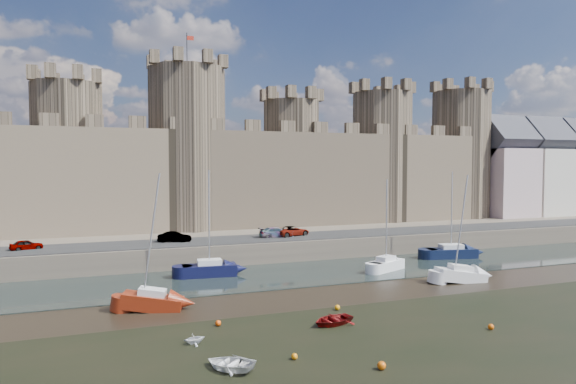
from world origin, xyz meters
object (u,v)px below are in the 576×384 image
at_px(car_2, 277,232).
at_px(sailboat_3, 451,252).
at_px(car_3, 292,231).
at_px(sailboat_4, 152,300).
at_px(car_0, 26,245).
at_px(sailboat_2, 386,264).
at_px(sailboat_1, 209,269).
at_px(car_1, 175,237).
at_px(sailboat_5, 460,274).

distance_m(car_2, sailboat_3, 21.93).
distance_m(car_3, sailboat_4, 27.47).
distance_m(car_0, car_3, 30.63).
bearing_deg(car_3, car_0, 71.80).
xyz_separation_m(sailboat_2, sailboat_3, (11.65, 3.84, 0.02)).
height_order(sailboat_1, sailboat_4, sailboat_1).
distance_m(sailboat_2, sailboat_3, 12.27).
bearing_deg(car_1, car_0, 104.58).
xyz_separation_m(car_2, sailboat_1, (-10.36, -8.40, -2.30)).
bearing_deg(sailboat_2, sailboat_3, -5.86).
distance_m(car_0, sailboat_3, 49.38).
xyz_separation_m(car_1, sailboat_3, (32.82, -8.71, -2.32)).
xyz_separation_m(sailboat_1, sailboat_5, (23.01, -11.03, -0.09)).
distance_m(car_1, car_3, 14.90).
xyz_separation_m(car_2, sailboat_3, (20.10, -8.47, -2.33)).
xyz_separation_m(car_3, sailboat_2, (6.26, -12.62, -2.35)).
bearing_deg(sailboat_1, car_0, 159.61).
relative_size(sailboat_2, sailboat_4, 0.91).
distance_m(sailboat_1, sailboat_5, 25.52).
bearing_deg(car_0, sailboat_3, -116.05).
relative_size(sailboat_1, sailboat_4, 1.00).
relative_size(car_2, sailboat_2, 0.45).
relative_size(car_0, car_2, 0.73).
height_order(car_1, car_3, car_3).
distance_m(car_2, sailboat_2, 15.11).
relative_size(car_2, sailboat_1, 0.41).
xyz_separation_m(car_0, sailboat_2, (36.89, -12.63, -2.26)).
relative_size(car_0, sailboat_4, 0.30).
bearing_deg(car_1, car_2, -76.17).
distance_m(car_0, sailboat_4, 22.49).
relative_size(car_3, sailboat_3, 0.44).
relative_size(sailboat_2, sailboat_5, 0.93).
bearing_deg(sailboat_1, sailboat_5, -20.23).
distance_m(car_2, car_3, 2.21).
bearing_deg(car_1, sailboat_2, -105.75).
bearing_deg(car_2, sailboat_1, 129.89).
bearing_deg(car_0, sailboat_2, -124.69).
xyz_separation_m(car_2, sailboat_2, (8.44, -12.30, -2.35)).
bearing_deg(car_2, car_3, -80.82).
xyz_separation_m(sailboat_1, sailboat_4, (-6.82, -10.61, -0.06)).
height_order(sailboat_2, sailboat_4, sailboat_4).
bearing_deg(car_1, car_3, -74.78).
height_order(car_0, car_1, car_1).
relative_size(car_1, car_3, 0.82).
bearing_deg(sailboat_1, car_1, 110.64).
bearing_deg(car_3, sailboat_1, 106.64).
distance_m(sailboat_3, sailboat_5, 13.26).
height_order(car_3, sailboat_5, sailboat_5).
relative_size(car_2, sailboat_3, 0.42).
bearing_deg(car_2, sailboat_2, -144.71).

